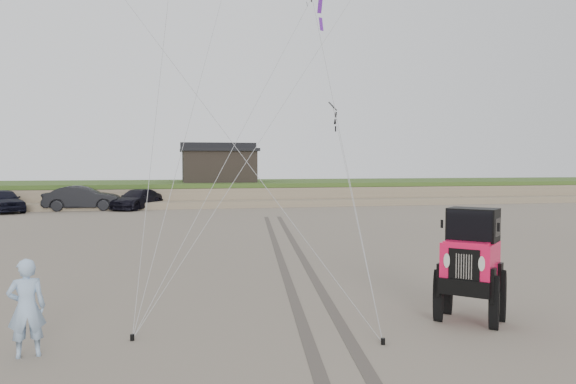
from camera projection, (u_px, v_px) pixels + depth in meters
name	position (u px, v px, depth m)	size (l,w,h in m)	color
ground	(280.00, 324.00, 11.67)	(160.00, 160.00, 0.00)	#6B6054
dune_ridge	(195.00, 192.00, 48.25)	(160.00, 14.25, 1.73)	#7A6B54
cabin	(218.00, 164.00, 48.05)	(6.40, 5.40, 3.35)	black
truck_a	(3.00, 201.00, 37.86)	(1.89, 4.70, 1.60)	black
truck_b	(83.00, 198.00, 39.61)	(1.82, 5.22, 1.72)	black
truck_c	(137.00, 199.00, 40.58)	(2.00, 4.92, 1.43)	black
jeep	(470.00, 277.00, 11.81)	(2.23, 5.16, 1.92)	#EC1247
man	(26.00, 308.00, 9.69)	(0.63, 0.41, 1.72)	#839DCB
stake_main	(132.00, 337.00, 10.61)	(0.08, 0.08, 0.12)	black
stake_aux	(383.00, 341.00, 10.37)	(0.08, 0.08, 0.12)	black
tire_tracks	(291.00, 257.00, 19.90)	(5.22, 29.74, 0.01)	#4C443D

